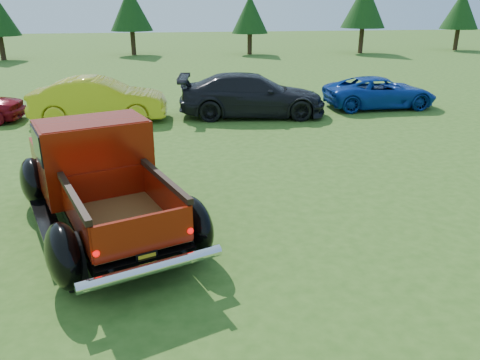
{
  "coord_description": "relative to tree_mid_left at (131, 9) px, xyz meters",
  "views": [
    {
      "loc": [
        -0.88,
        -7.44,
        3.87
      ],
      "look_at": [
        0.37,
        0.2,
        0.91
      ],
      "focal_mm": 35.0,
      "sensor_mm": 36.0,
      "label": 1
    }
  ],
  "objects": [
    {
      "name": "ground",
      "position": [
        3.0,
        -31.0,
        -3.38
      ],
      "size": [
        120.0,
        120.0,
        0.0
      ],
      "primitive_type": "plane",
      "color": "#315618",
      "rests_on": "ground"
    },
    {
      "name": "tree_mid_left",
      "position": [
        0.0,
        0.0,
        0.0
      ],
      "size": [
        3.2,
        3.2,
        5.0
      ],
      "color": "#332114",
      "rests_on": "ground"
    },
    {
      "name": "tree_mid_right",
      "position": [
        9.0,
        -1.0,
        -0.41
      ],
      "size": [
        2.82,
        2.82,
        4.4
      ],
      "color": "#332114",
      "rests_on": "ground"
    },
    {
      "name": "tree_east",
      "position": [
        18.0,
        -1.5,
        0.27
      ],
      "size": [
        3.46,
        3.46,
        5.4
      ],
      "color": "#332114",
      "rests_on": "ground"
    },
    {
      "name": "tree_far_east",
      "position": [
        27.0,
        -0.5,
        -0.14
      ],
      "size": [
        3.07,
        3.07,
        4.8
      ],
      "color": "#332114",
      "rests_on": "ground"
    },
    {
      "name": "pickup_truck",
      "position": [
        0.82,
        -30.09,
        -2.47
      ],
      "size": [
        3.81,
        5.54,
        1.93
      ],
      "rotation": [
        0.0,
        0.0,
        0.35
      ],
      "color": "black",
      "rests_on": "ground"
    },
    {
      "name": "show_car_yellow",
      "position": [
        -0.07,
        -21.95,
        -2.64
      ],
      "size": [
        4.58,
        1.78,
        1.49
      ],
      "primitive_type": "imported",
      "rotation": [
        0.0,
        0.0,
        1.52
      ],
      "color": "gold",
      "rests_on": "ground"
    },
    {
      "name": "show_car_grey",
      "position": [
        5.24,
        -22.04,
        -2.63
      ],
      "size": [
        5.43,
        2.77,
        1.51
      ],
      "primitive_type": "imported",
      "rotation": [
        0.0,
        0.0,
        1.44
      ],
      "color": "black",
      "rests_on": "ground"
    },
    {
      "name": "show_car_blue",
      "position": [
        10.39,
        -21.44,
        -2.79
      ],
      "size": [
        4.27,
        1.97,
        1.19
      ],
      "primitive_type": "imported",
      "rotation": [
        0.0,
        0.0,
        1.57
      ],
      "color": "navy",
      "rests_on": "ground"
    }
  ]
}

